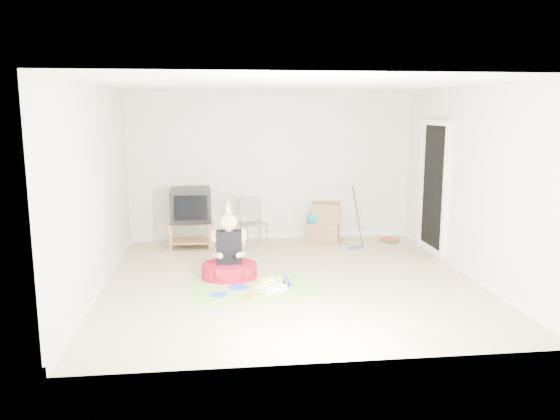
{
  "coord_description": "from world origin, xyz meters",
  "views": [
    {
      "loc": [
        -0.97,
        -7.08,
        2.28
      ],
      "look_at": [
        -0.1,
        0.4,
        0.9
      ],
      "focal_mm": 35.0,
      "sensor_mm": 36.0,
      "label": 1
    }
  ],
  "objects": [
    {
      "name": "tv_stand",
      "position": [
        -1.41,
        1.95,
        0.27
      ],
      "size": [
        0.73,
        0.48,
        0.45
      ],
      "color": "#A4714A",
      "rests_on": "ground"
    },
    {
      "name": "orange_cup_far",
      "position": [
        -0.58,
        -0.68,
        0.05
      ],
      "size": [
        0.1,
        0.1,
        0.08
      ],
      "primitive_type": "cylinder",
      "rotation": [
        0.0,
        0.0,
        0.57
      ],
      "color": "orange",
      "rests_on": "party_mat"
    },
    {
      "name": "blue_party_hat",
      "position": [
        -0.09,
        -0.24,
        0.09
      ],
      "size": [
        0.14,
        0.14,
        0.17
      ],
      "primitive_type": "cone",
      "rotation": [
        0.0,
        0.0,
        -0.27
      ],
      "color": "#1831AE",
      "rests_on": "party_mat"
    },
    {
      "name": "birthday_cake",
      "position": [
        -0.33,
        -0.49,
        0.05
      ],
      "size": [
        0.42,
        0.4,
        0.15
      ],
      "color": "white",
      "rests_on": "party_mat"
    },
    {
      "name": "folding_chair",
      "position": [
        -0.37,
        1.83,
        0.41
      ],
      "size": [
        0.47,
        0.46,
        0.84
      ],
      "color": "gray",
      "rests_on": "ground"
    },
    {
      "name": "crt_tv",
      "position": [
        -1.41,
        1.95,
        0.73
      ],
      "size": [
        0.67,
        0.56,
        0.57
      ],
      "primitive_type": "cube",
      "rotation": [
        0.0,
        0.0,
        0.03
      ],
      "color": "black",
      "rests_on": "tv_stand"
    },
    {
      "name": "cardboard_boxes",
      "position": [
        0.86,
        2.08,
        0.33
      ],
      "size": [
        0.65,
        0.55,
        0.69
      ],
      "color": "#8F6945",
      "rests_on": "ground"
    },
    {
      "name": "blue_plate_near",
      "position": [
        -0.73,
        -0.26,
        0.01
      ],
      "size": [
        0.26,
        0.26,
        0.01
      ],
      "primitive_type": "cylinder",
      "rotation": [
        0.0,
        0.0,
        -0.05
      ],
      "color": "blue",
      "rests_on": "party_mat"
    },
    {
      "name": "ground",
      "position": [
        0.0,
        0.0,
        0.0
      ],
      "size": [
        5.0,
        5.0,
        0.0
      ],
      "primitive_type": "plane",
      "color": "#C1AD8A",
      "rests_on": "ground"
    },
    {
      "name": "party_mat",
      "position": [
        -0.54,
        -0.29,
        0.0
      ],
      "size": [
        1.73,
        1.36,
        0.01
      ],
      "primitive_type": "cube",
      "rotation": [
        0.0,
        0.0,
        0.14
      ],
      "color": "#E32F97",
      "rests_on": "ground"
    },
    {
      "name": "blue_plate_far",
      "position": [
        -0.98,
        -0.53,
        0.01
      ],
      "size": [
        0.24,
        0.24,
        0.01
      ],
      "primitive_type": "cylinder",
      "rotation": [
        0.0,
        0.0,
        0.18
      ],
      "color": "blue",
      "rests_on": "party_mat"
    },
    {
      "name": "book_pile",
      "position": [
        2.01,
        1.97,
        0.03
      ],
      "size": [
        0.33,
        0.36,
        0.06
      ],
      "color": "#236941",
      "rests_on": "ground"
    },
    {
      "name": "seated_woman",
      "position": [
        -0.83,
        0.2,
        0.24
      ],
      "size": [
        0.76,
        0.76,
        1.09
      ],
      "color": "#B21027",
      "rests_on": "ground"
    },
    {
      "name": "doorway_recess",
      "position": [
        2.48,
        1.2,
        1.02
      ],
      "size": [
        0.02,
        0.9,
        2.05
      ],
      "primitive_type": "cube",
      "color": "black",
      "rests_on": "ground"
    },
    {
      "name": "floor_mop",
      "position": [
        1.31,
        1.56,
        0.26
      ],
      "size": [
        0.27,
        0.33,
        1.03
      ],
      "color": "#2357AF",
      "rests_on": "ground"
    },
    {
      "name": "orange_cup_near",
      "position": [
        -0.4,
        -0.07,
        0.04
      ],
      "size": [
        0.08,
        0.08,
        0.07
      ],
      "primitive_type": "cylinder",
      "rotation": [
        0.0,
        0.0,
        -0.2
      ],
      "color": "orange",
      "rests_on": "party_mat"
    }
  ]
}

